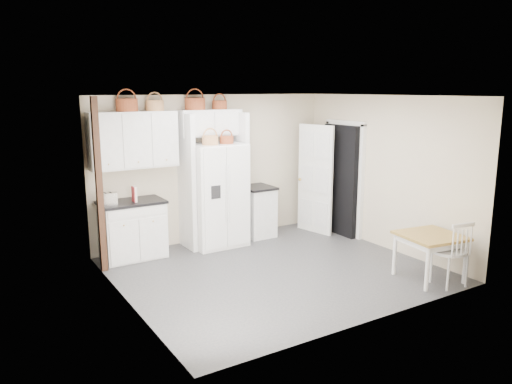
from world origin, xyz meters
TOP-DOWN VIEW (x-y plane):
  - floor at (0.00, 0.00)m, footprint 4.50×4.50m
  - ceiling at (0.00, 0.00)m, footprint 4.50×4.50m
  - wall_back at (0.00, 2.00)m, footprint 4.50×0.00m
  - wall_left at (-2.25, 0.00)m, footprint 0.00×4.00m
  - wall_right at (2.25, 0.00)m, footprint 0.00×4.00m
  - refrigerator at (-0.15, 1.60)m, footprint 0.92×0.74m
  - base_cab_left at (-1.63, 1.70)m, footprint 0.98×0.62m
  - base_cab_right at (0.74, 1.70)m, footprint 0.51×0.61m
  - dining_table at (1.70, -1.45)m, footprint 0.91×0.91m
  - windsor_chair at (1.75, -1.75)m, footprint 0.54×0.50m
  - counter_left at (-1.63, 1.70)m, footprint 1.02×0.66m
  - counter_right at (0.74, 1.70)m, footprint 0.55×0.65m
  - toaster at (-2.02, 1.60)m, footprint 0.31×0.23m
  - cookbook_red at (-1.60, 1.62)m, footprint 0.04×0.16m
  - cookbook_cream at (-1.59, 1.62)m, footprint 0.06×0.17m
  - basket_upper_b at (-1.58, 1.83)m, footprint 0.34×0.34m
  - basket_upper_c at (-1.12, 1.83)m, footprint 0.29×0.29m
  - basket_bridge_a at (-0.41, 1.83)m, footprint 0.35×0.35m
  - basket_bridge_b at (0.05, 1.83)m, footprint 0.26×0.26m
  - basket_fridge_a at (-0.30, 1.50)m, footprint 0.28×0.28m
  - basket_fridge_b at (0.01, 1.50)m, footprint 0.24×0.24m
  - upper_cabinet at (-1.50, 1.83)m, footprint 1.40×0.34m
  - bridge_cabinet at (-0.15, 1.83)m, footprint 1.12×0.34m
  - fridge_panel_left at (-0.66, 1.70)m, footprint 0.08×0.60m
  - fridge_panel_right at (0.36, 1.70)m, footprint 0.08×0.60m
  - trim_post at (-2.20, 1.35)m, footprint 0.09×0.09m
  - doorway_void at (2.16, 1.00)m, footprint 0.18×0.85m
  - door_slab at (1.80, 1.33)m, footprint 0.21×0.79m

SIDE VIEW (x-z plane):
  - floor at x=0.00m, z-range 0.00..0.00m
  - dining_table at x=1.70m, z-range 0.00..0.67m
  - base_cab_right at x=0.74m, z-range 0.00..0.90m
  - base_cab_left at x=-1.63m, z-range 0.00..0.90m
  - windsor_chair at x=1.75m, z-range 0.00..0.97m
  - refrigerator at x=-0.15m, z-range 0.00..1.79m
  - counter_right at x=0.74m, z-range 0.90..0.94m
  - counter_left at x=-1.63m, z-range 0.90..0.95m
  - doorway_void at x=2.16m, z-range 0.00..2.05m
  - door_slab at x=1.80m, z-range 0.00..2.05m
  - toaster at x=-2.02m, z-range 0.95..1.14m
  - cookbook_red at x=-1.60m, z-range 0.95..1.18m
  - cookbook_cream at x=-1.59m, z-range 0.95..1.19m
  - fridge_panel_left at x=-0.66m, z-range 0.00..2.30m
  - fridge_panel_right at x=0.36m, z-range 0.00..2.30m
  - wall_back at x=0.00m, z-range -0.95..3.55m
  - wall_left at x=-2.25m, z-range -0.70..3.30m
  - wall_right at x=2.25m, z-range -0.70..3.30m
  - trim_post at x=-2.20m, z-range 0.00..2.60m
  - basket_fridge_b at x=0.01m, z-range 1.79..1.91m
  - basket_fridge_a at x=-0.30m, z-range 1.79..1.93m
  - upper_cabinet at x=-1.50m, z-range 1.45..2.35m
  - bridge_cabinet at x=-0.15m, z-range 1.90..2.35m
  - basket_bridge_b at x=0.05m, z-range 2.35..2.50m
  - basket_upper_c at x=-1.12m, z-range 2.35..2.52m
  - basket_bridge_a at x=-0.41m, z-range 2.35..2.55m
  - basket_upper_b at x=-1.58m, z-range 2.35..2.55m
  - ceiling at x=0.00m, z-range 2.60..2.60m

